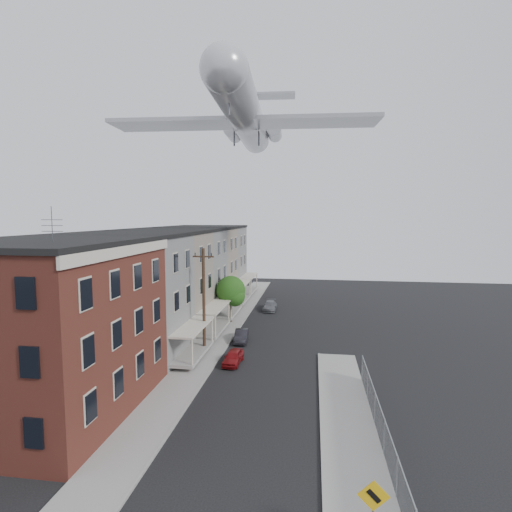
{
  "coord_description": "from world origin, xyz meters",
  "views": [
    {
      "loc": [
        3.48,
        -14.03,
        11.61
      ],
      "look_at": [
        0.25,
        8.22,
        9.39
      ],
      "focal_mm": 28.0,
      "sensor_mm": 36.0,
      "label": 1
    }
  ],
  "objects_px": {
    "car_near": "(233,357)",
    "airplane": "(246,117)",
    "warning_sign": "(373,506)",
    "street_tree": "(232,292)",
    "car_mid": "(241,336)",
    "utility_pole": "(204,299)",
    "car_far": "(270,306)"
  },
  "relations": [
    {
      "from": "car_near",
      "to": "airplane",
      "type": "relative_size",
      "value": 0.1
    },
    {
      "from": "warning_sign",
      "to": "airplane",
      "type": "height_order",
      "value": "airplane"
    },
    {
      "from": "street_tree",
      "to": "car_near",
      "type": "relative_size",
      "value": 1.65
    },
    {
      "from": "street_tree",
      "to": "car_mid",
      "type": "bearing_deg",
      "value": -70.68
    },
    {
      "from": "utility_pole",
      "to": "airplane",
      "type": "relative_size",
      "value": 0.3
    },
    {
      "from": "car_mid",
      "to": "airplane",
      "type": "xyz_separation_m",
      "value": [
        -0.57,
        6.26,
        21.36
      ]
    },
    {
      "from": "street_tree",
      "to": "car_mid",
      "type": "height_order",
      "value": "street_tree"
    },
    {
      "from": "warning_sign",
      "to": "car_mid",
      "type": "xyz_separation_m",
      "value": [
        -8.67,
        22.67,
        -1.33
      ]
    },
    {
      "from": "utility_pole",
      "to": "car_mid",
      "type": "distance_m",
      "value": 6.06
    },
    {
      "from": "car_far",
      "to": "warning_sign",
      "type": "bearing_deg",
      "value": -79.75
    },
    {
      "from": "car_near",
      "to": "airplane",
      "type": "height_order",
      "value": "airplane"
    },
    {
      "from": "car_near",
      "to": "car_mid",
      "type": "distance_m",
      "value": 5.67
    },
    {
      "from": "car_far",
      "to": "airplane",
      "type": "relative_size",
      "value": 0.13
    },
    {
      "from": "car_mid",
      "to": "airplane",
      "type": "bearing_deg",
      "value": 90.1
    },
    {
      "from": "street_tree",
      "to": "car_far",
      "type": "relative_size",
      "value": 1.35
    },
    {
      "from": "utility_pole",
      "to": "car_mid",
      "type": "height_order",
      "value": "utility_pole"
    },
    {
      "from": "warning_sign",
      "to": "car_far",
      "type": "bearing_deg",
      "value": 101.77
    },
    {
      "from": "utility_pole",
      "to": "car_mid",
      "type": "relative_size",
      "value": 2.69
    },
    {
      "from": "utility_pole",
      "to": "car_far",
      "type": "relative_size",
      "value": 2.34
    },
    {
      "from": "street_tree",
      "to": "car_far",
      "type": "bearing_deg",
      "value": 62.11
    },
    {
      "from": "warning_sign",
      "to": "street_tree",
      "type": "xyz_separation_m",
      "value": [
        -10.87,
        28.95,
        1.57
      ]
    },
    {
      "from": "car_near",
      "to": "airplane",
      "type": "xyz_separation_m",
      "value": [
        -0.95,
        11.92,
        21.37
      ]
    },
    {
      "from": "utility_pole",
      "to": "car_near",
      "type": "height_order",
      "value": "utility_pole"
    },
    {
      "from": "warning_sign",
      "to": "car_far",
      "type": "xyz_separation_m",
      "value": [
        -7.4,
        35.51,
        -1.33
      ]
    },
    {
      "from": "warning_sign",
      "to": "car_far",
      "type": "height_order",
      "value": "warning_sign"
    },
    {
      "from": "street_tree",
      "to": "car_near",
      "type": "distance_m",
      "value": 12.56
    },
    {
      "from": "warning_sign",
      "to": "utility_pole",
      "type": "relative_size",
      "value": 0.31
    },
    {
      "from": "car_far",
      "to": "airplane",
      "type": "height_order",
      "value": "airplane"
    },
    {
      "from": "warning_sign",
      "to": "utility_pole",
      "type": "height_order",
      "value": "utility_pole"
    },
    {
      "from": "street_tree",
      "to": "airplane",
      "type": "distance_m",
      "value": 18.53
    },
    {
      "from": "utility_pole",
      "to": "car_mid",
      "type": "xyz_separation_m",
      "value": [
        2.53,
        3.65,
        -4.12
      ]
    },
    {
      "from": "car_mid",
      "to": "car_far",
      "type": "height_order",
      "value": "car_far"
    }
  ]
}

